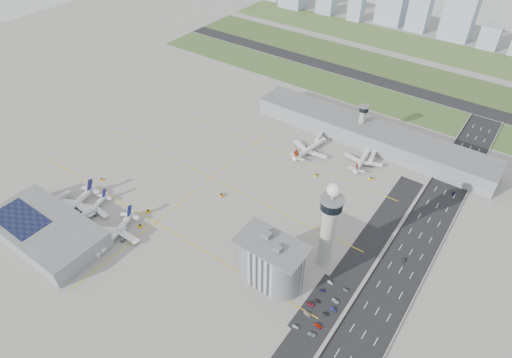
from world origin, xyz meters
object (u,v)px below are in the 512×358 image
Objects in this scene: airplane_near_a at (71,204)px; jet_bridge_far_0 at (321,134)px; car_hw_2 at (454,194)px; car_lot_0 at (296,327)px; tug_3 at (221,195)px; jet_bridge_near_1 at (79,220)px; car_lot_10 at (335,301)px; car_lot_2 at (311,304)px; car_hw_4 at (458,152)px; airplane_far_b at (363,157)px; car_lot_1 at (307,314)px; jet_bridge_near_2 at (107,238)px; control_tower at (329,223)px; jet_bridge_near_0 at (53,202)px; car_lot_3 at (317,301)px; car_hw_1 at (404,260)px; car_lot_4 at (323,291)px; tug_1 at (148,211)px; airplane_far_a at (310,146)px; tug_0 at (102,179)px; tug_4 at (316,175)px; car_lot_7 at (318,326)px; secondary_tower at (362,119)px; admin_building at (271,261)px; airplane_near_c at (114,231)px; car_lot_9 at (333,309)px; car_lot_8 at (326,314)px; car_lot_6 at (312,334)px; airplane_near_b at (90,208)px; tug_2 at (140,226)px; tug_5 at (371,179)px; car_lot_11 at (346,290)px; jet_bridge_far_1 at (374,153)px; car_lot_5 at (330,283)px.

jet_bridge_far_0 is (99.11, 187.90, -3.56)m from airplane_near_a.
jet_bridge_far_0 is at bearing 169.33° from car_hw_2.
tug_3 is at bearing 53.25° from car_lot_0.
jet_bridge_near_1 is 3.16× the size of car_lot_10.
car_hw_2 is (38.98, 146.72, -0.08)m from car_lot_2.
car_lot_2 is at bearing -98.56° from car_hw_4.
car_lot_1 is (35.31, -149.98, -4.84)m from airplane_far_b.
control_tower is at bearing -51.10° from jet_bridge_near_2.
jet_bridge_near_0 is 201.08m from car_lot_3.
jet_bridge_near_0 is at bearing -163.64° from car_hw_1.
tug_3 is 1.06× the size of car_lot_4.
airplane_far_a is at bearing 104.72° from tug_1.
tug_4 is at bearing -93.60° from tug_0.
car_lot_7 is at bearing 85.50° from airplane_near_a.
admin_building is at bearing -82.71° from secondary_tower.
airplane_far_a reaches higher than car_lot_2.
tug_0 is at bearing 85.81° from car_lot_3.
car_lot_4 is (134.77, 13.56, -0.37)m from tug_1.
airplane_near_c is 10.75× the size of car_lot_9.
car_lot_9 is at bearing -66.97° from jet_bridge_near_1.
car_lot_0 is 1.16× the size of car_lot_8.
airplane_far_a is 170.33m from car_lot_6.
car_lot_6 is at bearing -127.94° from car_lot_1.
jet_bridge_near_2 is at bearing 101.84° from car_lot_3.
tug_2 is (38.91, 10.49, -3.86)m from airplane_near_b.
jet_bridge_near_2 is 139.70m from car_lot_2.
tug_1 is 1.00× the size of car_hw_4.
jet_bridge_near_2 is 67.26m from tug_0.
tug_5 is (108.53, 141.19, -0.06)m from tug_2.
car_lot_11 reaches higher than car_lot_4.
car_lot_2 is (164.85, 36.40, -2.21)m from jet_bridge_near_1.
jet_bridge_near_1 is 1.00× the size of jet_bridge_far_1.
jet_bridge_near_0 is 70.55m from tug_1.
tug_1 reaches higher than tug_4.
car_hw_4 is (205.13, 233.81, -5.87)m from airplane_near_a.
control_tower is 51.74m from car_lot_8.
jet_bridge_near_1 is (-31.80, -5.24, -3.17)m from airplane_near_c.
jet_bridge_far_0 reaches higher than car_hw_1.
jet_bridge_near_2 is (-83.00, -211.00, -15.95)m from secondary_tower.
secondary_tower is 167.75m from car_lot_11.
airplane_near_b is 9.94× the size of car_lot_5.
car_lot_2 is (29.85, -156.60, -2.21)m from jet_bridge_far_1.
control_tower is 18.07× the size of tug_2.
admin_building is 141.07m from jet_bridge_near_1.
secondary_tower is at bearing -79.79° from tug_0.
car_lot_4 is (102.82, -30.48, -0.45)m from tug_3.
control_tower is 48.41m from car_lot_2.
car_lot_6 is at bearing 171.69° from car_lot_9.
car_hw_1 reaches higher than car_hw_2.
car_lot_1 is at bearing -109.64° from car_hw_2.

